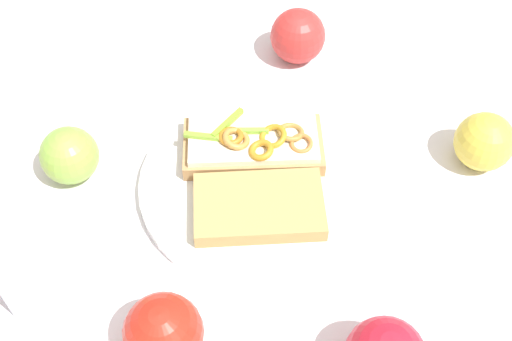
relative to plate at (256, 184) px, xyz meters
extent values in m
plane|color=silver|center=(0.00, 0.00, -0.01)|extent=(2.00, 2.00, 0.00)
cylinder|color=white|center=(0.00, 0.00, 0.00)|extent=(0.28, 0.28, 0.01)
cube|color=#AB8050|center=(0.00, -0.04, 0.02)|extent=(0.17, 0.09, 0.02)
cube|color=#F1E1C5|center=(0.00, -0.04, 0.03)|extent=(0.16, 0.08, 0.01)
torus|color=#B88420|center=(-0.02, -0.04, 0.04)|extent=(0.05, 0.05, 0.02)
torus|color=#B48021|center=(-0.01, -0.02, 0.04)|extent=(0.04, 0.04, 0.02)
torus|color=#B26F1E|center=(0.03, -0.04, 0.04)|extent=(0.04, 0.04, 0.01)
torus|color=#A87A38|center=(-0.05, -0.05, 0.04)|extent=(0.04, 0.04, 0.01)
torus|color=#B8833D|center=(0.02, -0.04, 0.04)|extent=(0.05, 0.05, 0.02)
torus|color=#BA7236|center=(-0.06, -0.03, 0.04)|extent=(0.03, 0.03, 0.01)
cube|color=#7DAE33|center=(0.05, -0.05, 0.04)|extent=(0.06, 0.02, 0.01)
cube|color=#7EBC3C|center=(0.00, -0.05, 0.04)|extent=(0.04, 0.01, 0.01)
cube|color=#7FB72E|center=(0.03, -0.07, 0.04)|extent=(0.04, 0.05, 0.01)
cube|color=tan|center=(0.00, 0.04, 0.02)|extent=(0.15, 0.09, 0.02)
sphere|color=gold|center=(-0.28, -0.02, 0.03)|extent=(0.10, 0.10, 0.07)
sphere|color=#88BB44|center=(0.22, -0.04, 0.03)|extent=(0.09, 0.09, 0.07)
sphere|color=red|center=(0.11, 0.20, 0.03)|extent=(0.11, 0.11, 0.08)
sphere|color=red|center=(-0.08, -0.23, 0.03)|extent=(0.10, 0.10, 0.08)
cylinder|color=silver|center=(0.24, 0.12, 0.04)|extent=(0.07, 0.07, 0.09)
camera|label=1|loc=(0.04, 0.48, 0.65)|focal=46.84mm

